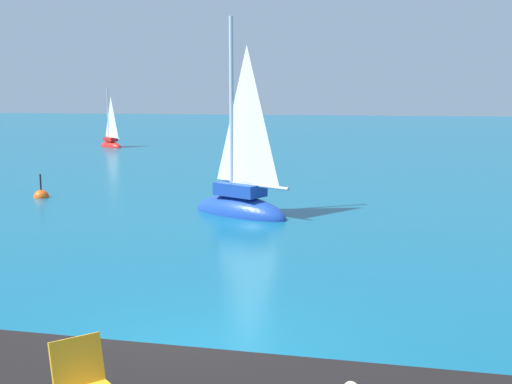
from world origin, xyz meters
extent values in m
plane|color=#0F5675|center=(0.00, 0.00, 0.00)|extent=(160.00, 160.00, 0.00)
ellipsoid|color=#193D99|center=(-1.49, 11.11, 0.00)|extent=(3.66, 2.79, 1.21)
cube|color=#193D99|center=(-1.49, 11.11, 0.80)|extent=(1.76, 1.50, 0.40)
cylinder|color=#B7B7BC|center=(-1.78, 11.27, 3.36)|extent=(0.13, 0.13, 5.51)
cylinder|color=#B2B2B7|center=(-0.82, 10.73, 0.99)|extent=(1.97, 1.18, 0.11)
pyramid|color=white|center=(-1.24, 10.97, 3.14)|extent=(1.56, 0.93, 4.18)
ellipsoid|color=red|center=(-14.05, 32.49, 0.00)|extent=(2.21, 1.94, 0.76)
cube|color=red|center=(-14.05, 32.49, 0.50)|extent=(1.09, 1.01, 0.25)
cylinder|color=#B7B7BC|center=(-14.21, 32.62, 2.10)|extent=(0.08, 0.08, 3.44)
cylinder|color=#B2B2B7|center=(-13.66, 32.20, 0.62)|extent=(1.13, 0.89, 0.07)
pyramid|color=silver|center=(-13.90, 32.39, 1.96)|extent=(0.90, 0.70, 2.61)
cube|color=orange|center=(-0.20, -3.97, 1.56)|extent=(0.45, 0.44, 0.45)
sphere|color=#EA5114|center=(-9.20, 13.14, 0.00)|extent=(0.56, 0.56, 0.56)
cylinder|color=black|center=(-9.20, 13.14, 0.55)|extent=(0.06, 0.06, 0.60)
camera|label=1|loc=(2.36, -9.50, 4.07)|focal=47.58mm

